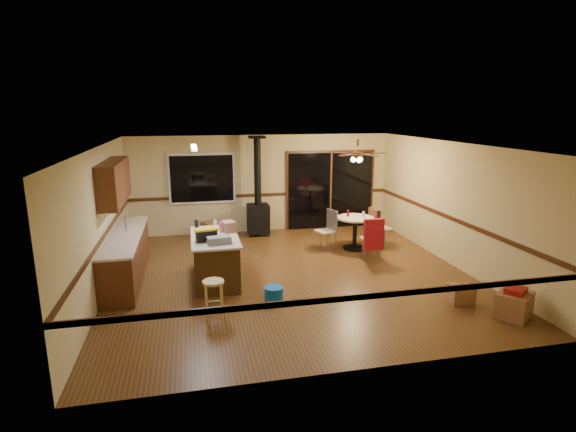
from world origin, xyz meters
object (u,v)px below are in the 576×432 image
object	(u,v)px
dining_table	(355,227)
kitchen_island	(215,259)
blue_bucket	(274,295)
box_corner_a	(514,305)
wood_stove	(258,208)
chair_left	(329,225)
box_corner_b	(461,294)
toolbox_grey	(219,240)
box_under_window	(214,229)
bar_stool	(214,299)
chair_near	(373,234)
chair_right	(375,223)
toolbox_black	(206,236)

from	to	relation	value
dining_table	kitchen_island	bearing A→B (deg)	-157.89
blue_bucket	box_corner_a	size ratio (longest dim) A/B	0.60
wood_stove	chair_left	size ratio (longest dim) A/B	4.89
box_corner_b	chair_left	bearing A→B (deg)	110.92
toolbox_grey	blue_bucket	xyz separation A→B (m)	(0.86, -0.72, -0.83)
kitchen_island	toolbox_grey	xyz separation A→B (m)	(0.05, -0.50, 0.51)
toolbox_grey	box_corner_a	world-z (taller)	toolbox_grey
chair_left	box_under_window	bearing A→B (deg)	148.62
kitchen_island	bar_stool	bearing A→B (deg)	-94.41
chair_near	blue_bucket	bearing A→B (deg)	-146.15
dining_table	chair_right	size ratio (longest dim) A/B	1.24
toolbox_grey	chair_left	world-z (taller)	toolbox_grey
wood_stove	dining_table	bearing A→B (deg)	-39.33
box_corner_a	chair_right	bearing A→B (deg)	99.80
wood_stove	dining_table	xyz separation A→B (m)	(2.06, -1.69, -0.20)
box_corner_a	box_corner_b	distance (m)	0.84
box_under_window	box_corner_b	size ratio (longest dim) A/B	1.39
toolbox_black	box_under_window	bearing A→B (deg)	85.12
dining_table	box_corner_a	size ratio (longest dim) A/B	1.61
blue_bucket	chair_left	size ratio (longest dim) A/B	0.63
kitchen_island	toolbox_black	bearing A→B (deg)	-119.13
toolbox_black	dining_table	distance (m)	3.91
toolbox_grey	bar_stool	world-z (taller)	toolbox_grey
chair_right	box_corner_b	distance (m)	3.36
blue_bucket	box_corner_b	bearing A→B (deg)	-12.74
kitchen_island	dining_table	size ratio (longest dim) A/B	1.93
dining_table	chair_left	world-z (taller)	chair_left
bar_stool	box_corner_b	bearing A→B (deg)	-4.66
wood_stove	chair_near	world-z (taller)	wood_stove
box_corner_a	dining_table	bearing A→B (deg)	106.94
chair_right	box_under_window	xyz separation A→B (m)	(-3.75, 1.70, -0.38)
box_corner_b	box_corner_a	bearing A→B (deg)	-53.58
chair_left	box_under_window	xyz separation A→B (m)	(-2.63, 1.60, -0.38)
wood_stove	toolbox_grey	size ratio (longest dim) A/B	6.07
wood_stove	box_corner_b	xyz separation A→B (m)	(2.77, -4.98, -0.57)
dining_table	chair_near	xyz separation A→B (m)	(0.09, -0.88, 0.07)
box_corner_a	chair_near	bearing A→B (deg)	109.94
bar_stool	chair_near	world-z (taller)	chair_near
toolbox_black	box_under_window	distance (m)	3.49
kitchen_island	blue_bucket	xyz separation A→B (m)	(0.92, -1.22, -0.32)
dining_table	chair_left	xyz separation A→B (m)	(-0.60, 0.13, 0.06)
chair_left	blue_bucket	bearing A→B (deg)	-124.17
wood_stove	chair_right	size ratio (longest dim) A/B	3.60
dining_table	box_under_window	distance (m)	3.68
wood_stove	toolbox_black	size ratio (longest dim) A/B	6.80
wood_stove	box_corner_b	size ratio (longest dim) A/B	6.59
toolbox_black	dining_table	size ratio (longest dim) A/B	0.43
blue_bucket	dining_table	xyz separation A→B (m)	(2.44, 2.58, 0.39)
wood_stove	blue_bucket	size ratio (longest dim) A/B	7.73
kitchen_island	wood_stove	xyz separation A→B (m)	(1.30, 3.05, 0.28)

